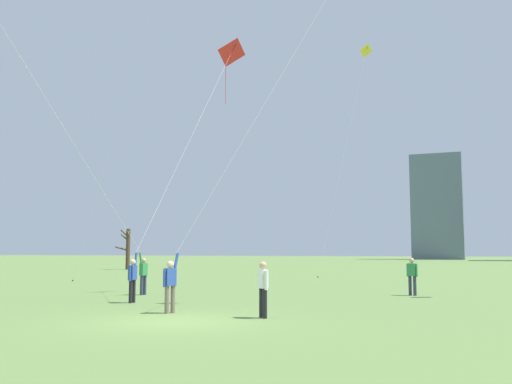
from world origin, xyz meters
name	(u,v)px	position (x,y,z in m)	size (l,w,h in m)	color
ground_plane	(175,322)	(0.00, 0.00, 0.00)	(400.00, 400.00, 0.00)	#5B7A3D
kite_flyer_midfield_right_purple	(123,240)	(-6.23, 6.49, 2.40)	(1.13, 13.49, 14.43)	#33384C
kite_flyer_foreground_left_red	(161,214)	(-4.09, 5.92, 3.42)	(1.85, 7.02, 12.19)	black
kite_flyer_midfield_left_orange	(197,234)	(-0.62, 2.45, 2.46)	(5.88, 5.56, 14.33)	#726656
bystander_watching_nearby	(412,275)	(4.95, 11.99, 0.90)	(0.49, 0.30, 1.62)	#33384C
bystander_strolling_midfield	(263,286)	(1.93, 1.72, 0.90)	(0.39, 0.38, 1.62)	black
distant_kite_drifting_left_yellow	(363,65)	(-0.94, 32.50, 17.39)	(3.22, 6.51, 19.31)	yellow
bare_tree_far_right_edge	(128,248)	(-26.96, 37.20, 2.26)	(1.72, 1.21, 4.26)	#4C3828
skyline_mid_tower_right	(437,207)	(-2.09, 124.68, 12.13)	(11.43, 5.96, 24.25)	slate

